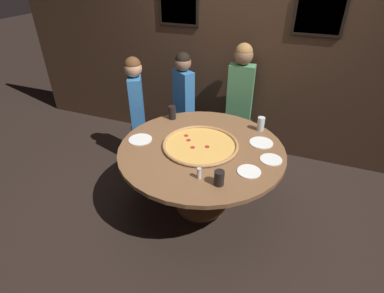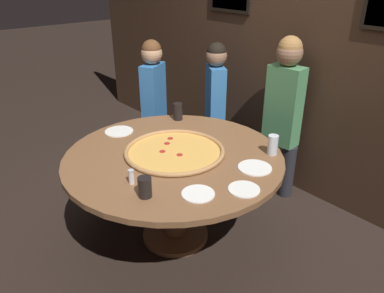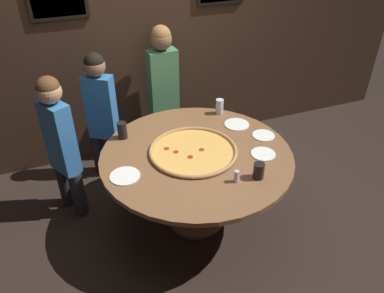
# 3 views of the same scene
# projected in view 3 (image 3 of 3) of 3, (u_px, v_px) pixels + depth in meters

# --- Properties ---
(ground_plane) EXTENTS (24.00, 24.00, 0.00)m
(ground_plane) POSITION_uv_depth(u_px,v_px,m) (196.00, 218.00, 3.48)
(ground_plane) COLOR black
(back_wall) EXTENTS (6.40, 0.08, 2.60)m
(back_wall) POSITION_uv_depth(u_px,v_px,m) (147.00, 35.00, 3.82)
(back_wall) COLOR #3D281C
(back_wall) RESTS_ON ground_plane
(dining_table) EXTENTS (1.58, 1.58, 0.74)m
(dining_table) POSITION_uv_depth(u_px,v_px,m) (196.00, 166.00, 3.14)
(dining_table) COLOR brown
(dining_table) RESTS_ON ground_plane
(giant_pizza) EXTENTS (0.73, 0.73, 0.03)m
(giant_pizza) POSITION_uv_depth(u_px,v_px,m) (193.00, 151.00, 3.07)
(giant_pizza) COLOR #E5A84C
(giant_pizza) RESTS_ON dining_table
(drink_cup_far_right) EXTENTS (0.08, 0.08, 0.15)m
(drink_cup_far_right) POSITION_uv_depth(u_px,v_px,m) (122.00, 130.00, 3.22)
(drink_cup_far_right) COLOR black
(drink_cup_far_right) RESTS_ON dining_table
(drink_cup_far_left) EXTENTS (0.08, 0.08, 0.13)m
(drink_cup_far_left) POSITION_uv_depth(u_px,v_px,m) (259.00, 171.00, 2.77)
(drink_cup_far_left) COLOR black
(drink_cup_far_left) RESTS_ON dining_table
(drink_cup_near_left) EXTENTS (0.07, 0.07, 0.15)m
(drink_cup_near_left) POSITION_uv_depth(u_px,v_px,m) (220.00, 107.00, 3.58)
(drink_cup_near_left) COLOR silver
(drink_cup_near_left) RESTS_ON dining_table
(white_plate_far_back) EXTENTS (0.23, 0.23, 0.01)m
(white_plate_far_back) POSITION_uv_depth(u_px,v_px,m) (125.00, 176.00, 2.81)
(white_plate_far_back) COLOR white
(white_plate_far_back) RESTS_ON dining_table
(white_plate_left_side) EXTENTS (0.20, 0.20, 0.01)m
(white_plate_left_side) POSITION_uv_depth(u_px,v_px,m) (263.00, 154.00, 3.05)
(white_plate_left_side) COLOR white
(white_plate_left_side) RESTS_ON dining_table
(white_plate_near_front) EXTENTS (0.23, 0.23, 0.01)m
(white_plate_near_front) POSITION_uv_depth(u_px,v_px,m) (237.00, 124.00, 3.44)
(white_plate_near_front) COLOR white
(white_plate_near_front) RESTS_ON dining_table
(white_plate_right_side) EXTENTS (0.20, 0.20, 0.01)m
(white_plate_right_side) POSITION_uv_depth(u_px,v_px,m) (263.00, 135.00, 3.28)
(white_plate_right_side) COLOR white
(white_plate_right_side) RESTS_ON dining_table
(condiment_shaker) EXTENTS (0.04, 0.04, 0.10)m
(condiment_shaker) POSITION_uv_depth(u_px,v_px,m) (236.00, 176.00, 2.74)
(condiment_shaker) COLOR silver
(condiment_shaker) RESTS_ON dining_table
(diner_side_left) EXTENTS (0.27, 0.35, 1.35)m
(diner_side_left) POSITION_uv_depth(u_px,v_px,m) (60.00, 141.00, 3.17)
(diner_side_left) COLOR #232328
(diner_side_left) RESTS_ON ground_plane
(diner_far_right) EXTENTS (0.35, 0.28, 1.33)m
(diner_far_right) POSITION_uv_depth(u_px,v_px,m) (101.00, 110.00, 3.65)
(diner_far_right) COLOR #232328
(diner_far_right) RESTS_ON ground_plane
(diner_centre_back) EXTENTS (0.37, 0.22, 1.46)m
(diner_centre_back) POSITION_uv_depth(u_px,v_px,m) (163.00, 86.00, 3.94)
(diner_centre_back) COLOR #232328
(diner_centre_back) RESTS_ON ground_plane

